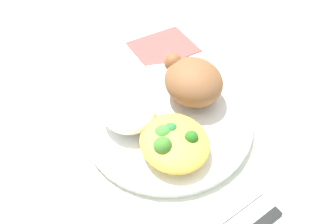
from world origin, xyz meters
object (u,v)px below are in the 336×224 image
at_px(plate, 168,120).
at_px(rice_pile, 127,109).
at_px(napkin, 163,46).
at_px(roasted_chicken, 192,81).
at_px(mac_cheese_with_broccoli, 174,141).

relative_size(plate, rice_pile, 2.71).
bearing_deg(napkin, roasted_chicken, 170.34).
bearing_deg(plate, rice_pile, 66.25).
distance_m(roasted_chicken, napkin, 0.16).
relative_size(roasted_chicken, rice_pile, 1.11).
xyz_separation_m(rice_pile, mac_cheese_with_broccoli, (-0.08, -0.03, -0.00)).
bearing_deg(roasted_chicken, rice_pile, 90.08).
height_order(plate, napkin, plate).
distance_m(roasted_chicken, mac_cheese_with_broccoli, 0.11).
xyz_separation_m(plate, napkin, (0.18, -0.08, -0.01)).
xyz_separation_m(roasted_chicken, rice_pile, (-0.00, 0.11, -0.01)).
distance_m(rice_pile, mac_cheese_with_broccoli, 0.09).
bearing_deg(napkin, rice_pile, 138.98).
relative_size(roasted_chicken, napkin, 0.90).
height_order(roasted_chicken, rice_pile, roasted_chicken).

